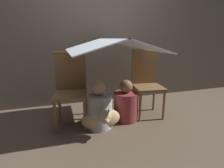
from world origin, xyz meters
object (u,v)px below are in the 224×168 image
Objects in this scene: dog at (102,119)px; person_second at (126,104)px; chair_left at (71,86)px; person_front at (99,109)px; chair_right at (147,80)px.

person_second is at bearing 25.92° from dog.
chair_left is 1.56× the size of person_front.
dog is at bearing -150.55° from chair_right.
person_front is 0.44m from person_second.
chair_right is 0.88m from person_front.
person_second is (0.76, -0.12, -0.30)m from chair_left.
chair_right reaches higher than person_front.
chair_right is at bearing 9.61° from chair_left.
person_front is 0.14m from dog.
chair_left is 1.14m from chair_right.
dog is at bearing -33.55° from chair_left.
chair_left is at bearing 170.99° from person_second.
person_front is (0.33, -0.22, -0.28)m from chair_left.
person_second is at bearing 0.58° from chair_left.
person_second is 0.47m from dog.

